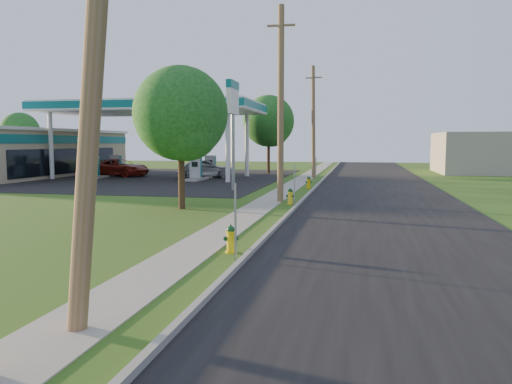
# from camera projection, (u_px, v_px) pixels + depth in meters

# --- Properties ---
(ground_plane) EXTENTS (140.00, 140.00, 0.00)m
(ground_plane) POSITION_uv_depth(u_px,v_px,m) (164.00, 314.00, 8.84)
(ground_plane) COLOR #3D5B1A
(ground_plane) RESTS_ON ground
(road) EXTENTS (8.00, 120.00, 0.02)m
(road) POSITION_uv_depth(u_px,v_px,m) (392.00, 228.00, 17.67)
(road) COLOR black
(road) RESTS_ON ground
(curb) EXTENTS (0.15, 120.00, 0.15)m
(curb) POSITION_uv_depth(u_px,v_px,m) (280.00, 223.00, 18.47)
(curb) COLOR gray
(curb) RESTS_ON ground
(sidewalk) EXTENTS (1.50, 120.00, 0.03)m
(sidewalk) POSITION_uv_depth(u_px,v_px,m) (234.00, 223.00, 18.83)
(sidewalk) COLOR gray
(sidewalk) RESTS_ON ground
(forecourt) EXTENTS (26.00, 28.00, 0.02)m
(forecourt) POSITION_uv_depth(u_px,v_px,m) (132.00, 177.00, 43.25)
(forecourt) COLOR black
(forecourt) RESTS_ON ground
(utility_pole_near) EXTENTS (1.40, 0.32, 9.48)m
(utility_pole_near) POSITION_uv_depth(u_px,v_px,m) (96.00, 25.00, 7.51)
(utility_pole_near) COLOR brown
(utility_pole_near) RESTS_ON ground
(utility_pole_mid) EXTENTS (1.40, 0.32, 9.80)m
(utility_pole_mid) POSITION_uv_depth(u_px,v_px,m) (281.00, 104.00, 25.03)
(utility_pole_mid) COLOR brown
(utility_pole_mid) RESTS_ON ground
(utility_pole_far) EXTENTS (1.40, 0.32, 9.50)m
(utility_pole_far) POSITION_uv_depth(u_px,v_px,m) (313.00, 122.00, 42.58)
(utility_pole_far) COLOR brown
(utility_pole_far) RESTS_ON ground
(sign_post_near) EXTENTS (0.05, 0.04, 2.00)m
(sign_post_near) POSITION_uv_depth(u_px,v_px,m) (235.00, 222.00, 12.78)
(sign_post_near) COLOR gray
(sign_post_near) RESTS_ON ground
(sign_post_mid) EXTENTS (0.05, 0.04, 2.00)m
(sign_post_mid) POSITION_uv_depth(u_px,v_px,m) (294.00, 184.00, 24.28)
(sign_post_mid) COLOR gray
(sign_post_mid) RESTS_ON ground
(sign_post_far) EXTENTS (0.05, 0.04, 2.00)m
(sign_post_far) POSITION_uv_depth(u_px,v_px,m) (316.00, 171.00, 36.16)
(sign_post_far) COLOR gray
(sign_post_far) RESTS_ON ground
(gas_canopy) EXTENTS (18.18, 9.18, 6.40)m
(gas_canopy) POSITION_uv_depth(u_px,v_px,m) (152.00, 109.00, 42.26)
(gas_canopy) COLOR silver
(gas_canopy) RESTS_ON ground
(fuel_pump_nw) EXTENTS (1.20, 3.20, 1.90)m
(fuel_pump_nw) POSITION_uv_depth(u_px,v_px,m) (93.00, 170.00, 41.74)
(fuel_pump_nw) COLOR gray
(fuel_pump_nw) RESTS_ON ground
(fuel_pump_ne) EXTENTS (1.20, 3.20, 1.90)m
(fuel_pump_ne) POSITION_uv_depth(u_px,v_px,m) (196.00, 171.00, 39.92)
(fuel_pump_ne) COLOR gray
(fuel_pump_ne) RESTS_ON ground
(fuel_pump_sw) EXTENTS (1.20, 3.20, 1.90)m
(fuel_pump_sw) POSITION_uv_depth(u_px,v_px,m) (116.00, 168.00, 45.64)
(fuel_pump_sw) COLOR gray
(fuel_pump_sw) RESTS_ON ground
(fuel_pump_se) EXTENTS (1.20, 3.20, 1.90)m
(fuel_pump_se) POSITION_uv_depth(u_px,v_px,m) (210.00, 169.00, 43.81)
(fuel_pump_se) COLOR gray
(fuel_pump_se) RESTS_ON ground
(convenience_store) EXTENTS (10.40, 22.40, 4.25)m
(convenience_store) POSITION_uv_depth(u_px,v_px,m) (19.00, 152.00, 45.27)
(convenience_store) COLOR tan
(convenience_store) RESTS_ON ground
(price_pylon) EXTENTS (0.34, 2.04, 6.85)m
(price_pylon) POSITION_uv_depth(u_px,v_px,m) (233.00, 104.00, 31.13)
(price_pylon) COLOR gray
(price_pylon) RESTS_ON ground
(distant_building) EXTENTS (14.00, 10.00, 4.00)m
(distant_building) POSITION_uv_depth(u_px,v_px,m) (512.00, 153.00, 48.83)
(distant_building) COLOR gray
(distant_building) RESTS_ON ground
(tree_verge) EXTENTS (4.27, 4.27, 6.47)m
(tree_verge) POSITION_uv_depth(u_px,v_px,m) (182.00, 117.00, 22.36)
(tree_verge) COLOR #3C2B1A
(tree_verge) RESTS_ON ground
(tree_lot) EXTENTS (5.05, 5.05, 7.65)m
(tree_lot) POSITION_uv_depth(u_px,v_px,m) (269.00, 123.00, 48.73)
(tree_lot) COLOR #3C2B1A
(tree_lot) RESTS_ON ground
(tree_back) EXTENTS (4.19, 4.19, 6.35)m
(tree_back) POSITION_uv_depth(u_px,v_px,m) (21.00, 133.00, 55.30)
(tree_back) COLOR #3C2B1A
(tree_back) RESTS_ON ground
(hydrant_near) EXTENTS (0.41, 0.37, 0.79)m
(hydrant_near) POSITION_uv_depth(u_px,v_px,m) (231.00, 239.00, 13.72)
(hydrant_near) COLOR yellow
(hydrant_near) RESTS_ON ground
(hydrant_mid) EXTENTS (0.42, 0.37, 0.81)m
(hydrant_mid) POSITION_uv_depth(u_px,v_px,m) (290.00, 196.00, 24.51)
(hydrant_mid) COLOR yellow
(hydrant_mid) RESTS_ON ground
(hydrant_far) EXTENTS (0.43, 0.38, 0.82)m
(hydrant_far) POSITION_uv_depth(u_px,v_px,m) (309.00, 182.00, 32.96)
(hydrant_far) COLOR #E2AE0D
(hydrant_far) RESTS_ON ground
(car_red) EXTENTS (6.03, 3.74, 1.56)m
(car_red) POSITION_uv_depth(u_px,v_px,m) (119.00, 168.00, 44.70)
(car_red) COLOR maroon
(car_red) RESTS_ON ground
(car_silver) EXTENTS (5.16, 3.55, 1.63)m
(car_silver) POSITION_uv_depth(u_px,v_px,m) (205.00, 168.00, 43.02)
(car_silver) COLOR #A4A7AB
(car_silver) RESTS_ON ground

